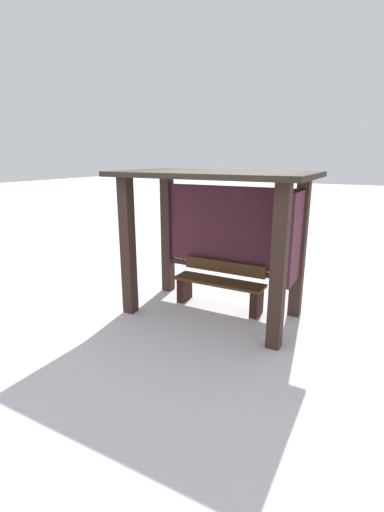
# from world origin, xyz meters

# --- Properties ---
(ground_plane) EXTENTS (60.00, 60.00, 0.00)m
(ground_plane) POSITION_xyz_m (0.00, 0.00, 0.00)
(ground_plane) COLOR silver
(bus_shelter) EXTENTS (2.81, 1.62, 2.18)m
(bus_shelter) POSITION_xyz_m (0.08, 0.16, 1.53)
(bus_shelter) COLOR #382621
(bus_shelter) RESTS_ON ground
(bench_left_inside) EXTENTS (1.48, 0.39, 0.74)m
(bench_left_inside) POSITION_xyz_m (0.00, 0.29, 0.36)
(bench_left_inside) COLOR #51341C
(bench_left_inside) RESTS_ON ground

